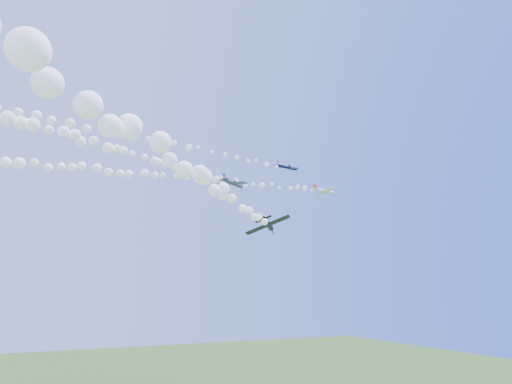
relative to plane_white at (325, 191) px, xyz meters
name	(u,v)px	position (x,y,z in m)	size (l,w,h in m)	color
plane_white	(325,191)	(0.00, 0.00, 0.00)	(6.81, 7.17, 2.70)	white
smoke_trail_white	(180,177)	(-36.61, 1.65, -0.28)	(69.15, 5.51, 2.91)	white
plane_navy	(287,167)	(-15.55, -8.31, 2.02)	(6.26, 6.45, 2.09)	#0D0F3A
smoke_trail_navy	(79,126)	(-58.32, -15.20, 1.82)	(81.88, 15.10, 2.51)	white
plane_grey	(232,183)	(-27.82, -6.80, -2.55)	(6.62, 7.04, 2.57)	#394154
smoke_trail_grey	(85,139)	(-57.63, -22.66, -2.94)	(56.28, 31.14, 3.13)	white
plane_black	(268,224)	(-28.40, -23.95, -13.65)	(6.87, 6.60, 3.24)	black
smoke_trail_black	(145,140)	(-55.11, -56.87, -13.88)	(51.62, 62.98, 3.03)	white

